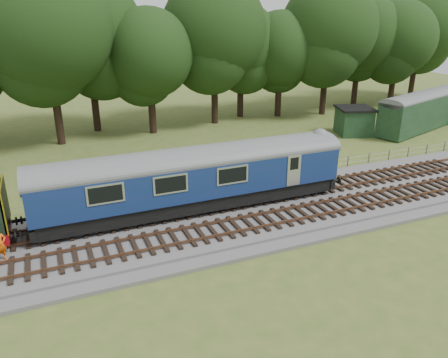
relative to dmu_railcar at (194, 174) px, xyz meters
name	(u,v)px	position (x,y,z in m)	size (l,w,h in m)	color
ground	(257,214)	(3.45, -1.40, -2.61)	(120.00, 120.00, 0.00)	#435D22
ballast	(258,212)	(3.45, -1.40, -2.43)	(70.00, 7.00, 0.35)	#4C4C4F
track_north	(247,199)	(3.45, 0.00, -2.19)	(67.20, 2.40, 0.21)	black
track_south	(271,219)	(3.45, -3.00, -2.19)	(67.20, 2.40, 0.21)	black
fence	(228,188)	(3.45, 3.10, -2.61)	(64.00, 0.12, 1.00)	#6B6054
tree_line	(161,128)	(3.45, 20.60, -2.61)	(70.00, 8.00, 18.00)	black
dmu_railcar	(194,174)	(0.00, 0.00, 0.00)	(18.05, 2.86, 3.88)	black
worker	(0,245)	(-10.27, -1.82, -1.41)	(0.62, 0.41, 1.70)	#FF640D
parked_coach	(426,107)	(28.54, 10.26, -0.50)	(14.74, 7.05, 3.75)	#163218
shed	(354,121)	(20.14, 11.00, -1.26)	(4.08, 4.08, 2.66)	#163218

